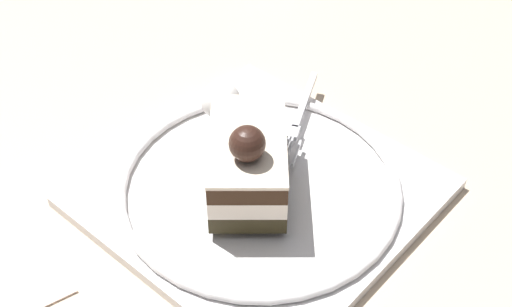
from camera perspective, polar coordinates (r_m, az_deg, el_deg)
ground_plane at (r=0.60m, az=0.97°, el=-3.06°), size 2.40×2.40×0.00m
dessert_plate at (r=0.59m, az=0.00°, el=-2.76°), size 0.26×0.26×0.02m
cake_slice at (r=0.56m, az=-0.66°, el=-0.58°), size 0.12×0.12×0.08m
whipped_cream_dollop at (r=0.64m, az=-2.89°, el=4.33°), size 0.04×0.04×0.04m
fork at (r=0.64m, az=3.46°, el=2.89°), size 0.12×0.07×0.00m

